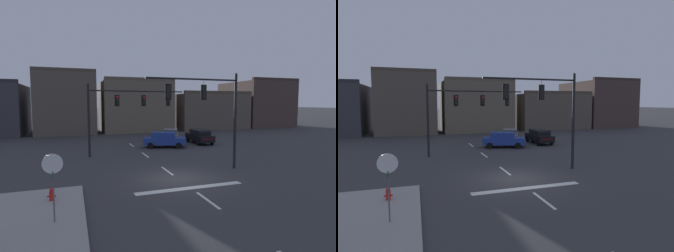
# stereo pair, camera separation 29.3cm
# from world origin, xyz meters

# --- Properties ---
(ground_plane) EXTENTS (400.00, 400.00, 0.00)m
(ground_plane) POSITION_xyz_m (0.00, 0.00, 0.00)
(ground_plane) COLOR #353538
(sidewalk_near_corner) EXTENTS (5.00, 8.00, 0.15)m
(sidewalk_near_corner) POSITION_xyz_m (-8.23, -4.00, 0.07)
(sidewalk_near_corner) COLOR gray
(sidewalk_near_corner) RESTS_ON ground
(stop_bar_paint) EXTENTS (6.40, 0.50, 0.01)m
(stop_bar_paint) POSITION_xyz_m (0.00, -2.00, 0.00)
(stop_bar_paint) COLOR silver
(stop_bar_paint) RESTS_ON ground
(lane_centreline) EXTENTS (0.16, 26.40, 0.01)m
(lane_centreline) POSITION_xyz_m (0.00, 2.00, 0.00)
(lane_centreline) COLOR silver
(lane_centreline) RESTS_ON ground
(signal_mast_near_side) EXTENTS (6.74, 0.39, 6.83)m
(signal_mast_near_side) POSITION_xyz_m (2.92, 1.07, 4.62)
(signal_mast_near_side) COLOR black
(signal_mast_near_side) RESTS_ON ground
(signal_mast_far_side) EXTENTS (9.05, 0.72, 6.42)m
(signal_mast_far_side) POSITION_xyz_m (-1.77, 8.92, 4.45)
(signal_mast_far_side) COLOR black
(signal_mast_far_side) RESTS_ON ground
(stop_sign) EXTENTS (0.76, 0.64, 2.83)m
(stop_sign) POSITION_xyz_m (-6.89, -4.47, 2.14)
(stop_sign) COLOR #56565B
(stop_sign) RESTS_ON ground
(car_lot_nearside) EXTENTS (3.30, 4.75, 1.61)m
(car_lot_nearside) POSITION_xyz_m (4.80, 14.43, 0.86)
(car_lot_nearside) COLOR slate
(car_lot_nearside) RESTS_ON ground
(car_lot_middle) EXTENTS (1.96, 4.48, 1.61)m
(car_lot_middle) POSITION_xyz_m (7.74, 12.67, 0.86)
(car_lot_middle) COLOR black
(car_lot_middle) RESTS_ON ground
(car_lot_farside) EXTENTS (4.75, 3.18, 1.61)m
(car_lot_farside) POSITION_xyz_m (2.98, 11.38, 0.86)
(car_lot_farside) COLOR navy
(car_lot_farside) RESTS_ON ground
(fire_hydrant) EXTENTS (0.40, 0.30, 0.75)m
(fire_hydrant) POSITION_xyz_m (-7.16, -1.91, 0.33)
(fire_hydrant) COLOR red
(fire_hydrant) RESTS_ON ground
(building_row) EXTENTS (55.82, 12.53, 9.49)m
(building_row) POSITION_xyz_m (7.97, 29.96, 3.94)
(building_row) COLOR #38383D
(building_row) RESTS_ON ground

